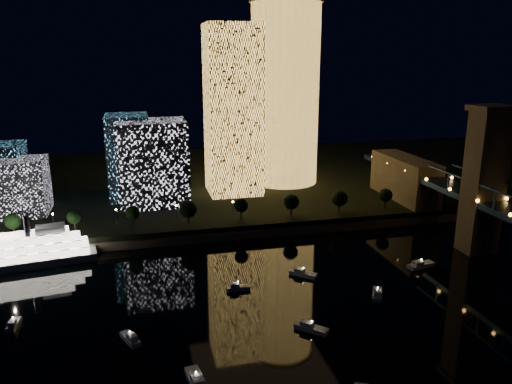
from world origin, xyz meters
TOP-DOWN VIEW (x-y plane):
  - ground at (0.00, 0.00)m, footprint 520.00×520.00m
  - far_bank at (0.00, 160.00)m, footprint 420.00×160.00m
  - seawall at (0.00, 82.00)m, footprint 420.00×6.00m
  - tower_cylindrical at (22.68, 140.93)m, footprint 34.00×34.00m
  - tower_rectangular at (-4.93, 128.10)m, footprint 23.11×23.11m
  - midrise_blocks at (-62.22, 123.24)m, footprint 84.25×37.14m
  - motorboats at (-7.27, 9.27)m, footprint 130.34×80.45m
  - esplanade_trees at (-25.74, 88.00)m, footprint 165.65×6.61m
  - street_lamps at (-34.00, 94.00)m, footprint 132.70×0.70m

SIDE VIEW (x-z plane):
  - ground at x=0.00m, z-range 0.00..0.00m
  - motorboats at x=-7.27m, z-range -0.58..2.20m
  - seawall at x=0.00m, z-range 0.00..3.00m
  - far_bank at x=0.00m, z-range 0.00..5.00m
  - street_lamps at x=-34.00m, z-range 6.20..11.85m
  - esplanade_trees at x=-25.74m, z-range 6.06..14.87m
  - midrise_blocks at x=-62.22m, z-range 2.77..38.65m
  - tower_rectangular at x=-4.93m, z-range 5.00..78.52m
  - tower_cylindrical at x=22.68m, z-range 5.13..90.48m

